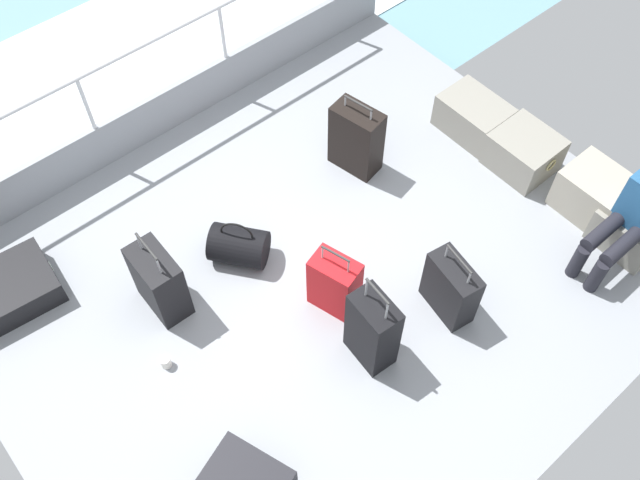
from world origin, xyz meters
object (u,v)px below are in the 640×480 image
Objects in this scene: cargo_crate_0 at (473,117)px; suitcase_6 at (356,139)px; cargo_crate_2 at (593,193)px; suitcase_1 at (335,284)px; suitcase_0 at (372,330)px; suitcase_2 at (451,288)px; suitcase_3 at (7,291)px; passenger_seated at (633,216)px; paper_cup at (166,362)px; suitcase_4 at (159,282)px; cargo_crate_1 at (524,152)px; cargo_crate_3 at (629,231)px; duffel_bag at (239,245)px.

suitcase_6 reaches higher than cargo_crate_0.
suitcase_1 reaches higher than cargo_crate_2.
suitcase_2 is at bearing 82.18° from suitcase_0.
suitcase_3 is at bearing -103.63° from suitcase_6.
suitcase_6 is (-1.56, 0.44, 0.05)m from suitcase_2.
cargo_crate_2 is at bearing 149.15° from passenger_seated.
paper_cup is (1.28, 0.62, -0.06)m from suitcase_3.
suitcase_3 is 1.25m from suitcase_4.
cargo_crate_1 is at bearing 110.08° from suitcase_2.
suitcase_0 is at bearing -78.33° from cargo_crate_1.
suitcase_3 is (-1.69, -1.93, -0.17)m from suitcase_1.
cargo_crate_3 is 5.00m from suitcase_3.
suitcase_0 is (0.47, -2.29, 0.18)m from cargo_crate_1.
duffel_bag is at bearing -130.19° from passenger_seated.
cargo_crate_2 is 4.84m from suitcase_3.
cargo_crate_0 is 0.95× the size of suitcase_2.
suitcase_0 reaches higher than suitcase_6.
passenger_seated is (1.12, -0.19, 0.36)m from cargo_crate_1.
passenger_seated is at bearing -90.00° from cargo_crate_3.
passenger_seated is 1.52× the size of suitcase_2.
duffel_bag is (-1.42, -0.95, -0.11)m from suitcase_2.
paper_cup is (-1.55, -3.51, -0.12)m from cargo_crate_3.
suitcase_1 is at bearing 72.62° from paper_cup.
suitcase_1 is 1.39m from paper_cup.
suitcase_4 reaches higher than suitcase_6.
suitcase_3 is at bearing -124.46° from cargo_crate_3.
cargo_crate_2 is 5.78× the size of paper_cup.
suitcase_0 is at bearing -107.01° from passenger_seated.
suitcase_1 is 1.02× the size of suitcase_2.
cargo_crate_1 is 3.34m from suitcase_4.
cargo_crate_1 is 1.04× the size of cargo_crate_3.
cargo_crate_2 is at bearing 35.38° from suitcase_6.
suitcase_2 reaches higher than cargo_crate_1.
cargo_crate_2 is 2.39m from suitcase_1.
cargo_crate_2 is at bearing 3.64° from cargo_crate_0.
suitcase_0 is 1.15× the size of suitcase_3.
suitcase_4 is at bearing -87.39° from suitcase_6.
cargo_crate_2 reaches higher than suitcase_3.
cargo_crate_0 is 1.13× the size of cargo_crate_1.
passenger_seated is at bearing 49.81° from duffel_bag.
cargo_crate_0 is 0.72× the size of suitcase_0.
suitcase_1 is at bearing -132.84° from suitcase_2.
passenger_seated reaches higher than cargo_crate_0.
cargo_crate_1 is 2.21m from suitcase_1.
suitcase_0 is at bearing 53.49° from paper_cup.
cargo_crate_1 is at bearing 179.45° from cargo_crate_3.
suitcase_3 is 1.04× the size of suitcase_6.
cargo_crate_1 is at bearing -174.50° from cargo_crate_2.
suitcase_2 is (0.60, 0.64, -0.00)m from suitcase_1.
cargo_crate_0 reaches higher than paper_cup.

